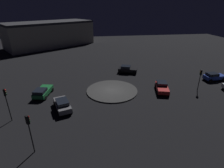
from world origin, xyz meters
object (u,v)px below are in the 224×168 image
object	(u,v)px
traffic_light_west	(200,76)
store_building	(50,34)
car_red	(162,87)
car_green	(43,92)
car_blue	(214,76)
car_grey	(62,104)
car_black	(127,69)
traffic_light_northeast	(6,99)
traffic_light_northeast_near	(29,127)

from	to	relation	value
traffic_light_west	store_building	size ratio (longest dim) A/B	0.12
car_red	traffic_light_west	distance (m)	6.53
car_green	traffic_light_west	distance (m)	26.19
car_green	car_blue	world-z (taller)	car_blue
car_grey	traffic_light_west	bearing A→B (deg)	-100.72
car_black	traffic_light_west	xyz separation A→B (m)	(-10.03, 10.45, 1.88)
car_red	traffic_light_northeast	bearing A→B (deg)	-62.31
traffic_light_northeast_near	car_grey	bearing A→B (deg)	23.58
car_black	car_green	bearing A→B (deg)	-131.44
car_blue	traffic_light_northeast_near	world-z (taller)	traffic_light_northeast_near
car_grey	car_blue	bearing A→B (deg)	-94.73
car_red	traffic_light_northeast_near	size ratio (longest dim) A/B	1.05
car_green	car_blue	size ratio (longest dim) A/B	1.11
car_red	car_black	bearing A→B (deg)	-143.99
car_grey	traffic_light_west	xyz separation A→B (m)	(-22.43, -2.79, 1.90)
traffic_light_northeast	store_building	xyz separation A→B (m)	(2.36, -46.84, 1.03)
car_green	traffic_light_northeast_near	bearing A→B (deg)	-160.52
car_black	car_red	size ratio (longest dim) A/B	0.97
store_building	traffic_light_west	bearing A→B (deg)	92.78
car_black	traffic_light_northeast_near	distance (m)	25.52
car_black	car_grey	size ratio (longest dim) A/B	0.97
car_green	store_building	world-z (taller)	store_building
car_black	store_building	distance (m)	38.29
car_green	car_red	distance (m)	19.88
traffic_light_northeast_near	car_green	bearing A→B (deg)	45.42
car_grey	traffic_light_west	distance (m)	22.68
car_blue	traffic_light_west	xyz separation A→B (m)	(5.78, 3.76, 1.89)
car_blue	car_black	bearing A→B (deg)	154.04
car_red	traffic_light_west	world-z (taller)	traffic_light_west
car_red	traffic_light_northeast_near	distance (m)	21.52
traffic_light_northeast	store_building	bearing A→B (deg)	67.85
car_black	car_grey	world-z (taller)	car_black
car_green	traffic_light_west	size ratio (longest dim) A/B	1.19
car_blue	store_building	size ratio (longest dim) A/B	0.13
car_green	traffic_light_northeast_near	xyz separation A→B (m)	(-1.64, 12.46, 2.31)
car_grey	store_building	world-z (taller)	store_building
car_blue	traffic_light_northeast	distance (m)	35.45
car_green	car_red	world-z (taller)	car_red
traffic_light_west	traffic_light_northeast_near	distance (m)	26.58
car_blue	traffic_light_northeast_near	xyz separation A→B (m)	(30.18, 14.28, 2.25)
car_red	traffic_light_west	xyz separation A→B (m)	(-6.20, 0.72, 1.92)
car_red	car_grey	bearing A→B (deg)	-63.26
traffic_light_northeast	store_building	distance (m)	46.91
car_black	car_blue	xyz separation A→B (m)	(-15.80, 6.69, -0.01)
car_grey	traffic_light_northeast_near	xyz separation A→B (m)	(1.98, 7.73, 2.27)
traffic_light_west	store_building	distance (m)	52.46
car_red	store_building	xyz separation A→B (m)	(24.77, -41.60, 3.41)
car_red	traffic_light_northeast_near	world-z (taller)	traffic_light_northeast_near
car_blue	car_red	bearing A→B (deg)	-168.79
car_green	car_blue	distance (m)	31.87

